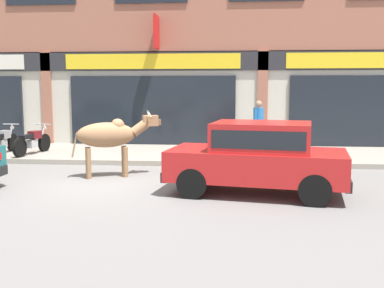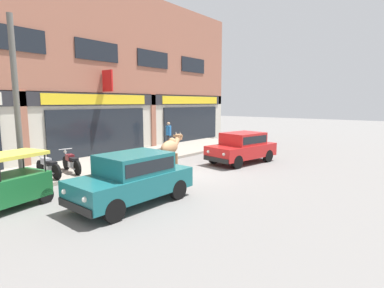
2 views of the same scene
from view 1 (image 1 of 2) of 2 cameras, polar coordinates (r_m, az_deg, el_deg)
name	(u,v)px [view 1 (image 1 of 2)]	position (r m, az deg, el deg)	size (l,w,h in m)	color
ground_plane	(109,182)	(10.43, -10.55, -4.82)	(90.00, 90.00, 0.00)	slate
sidewalk	(143,154)	(14.28, -6.24, -1.22)	(19.00, 3.67, 0.14)	gray
shop_building	(153,23)	(16.34, -4.98, 15.01)	(23.00, 1.40, 9.19)	#9E604C
cow	(110,135)	(10.95, -10.33, 1.08)	(2.05, 1.07, 1.61)	#936B47
car_1	(258,154)	(9.13, 8.42, -1.29)	(3.79, 2.17, 1.46)	black
motorcycle_0	(2,141)	(14.77, -22.98, 0.32)	(0.52, 1.81, 0.88)	black
motorcycle_1	(32,141)	(14.39, -19.61, 0.30)	(0.60, 1.80, 0.88)	black
pedestrian	(258,120)	(14.22, 8.42, 2.99)	(0.32, 0.44, 1.60)	#2D2D33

